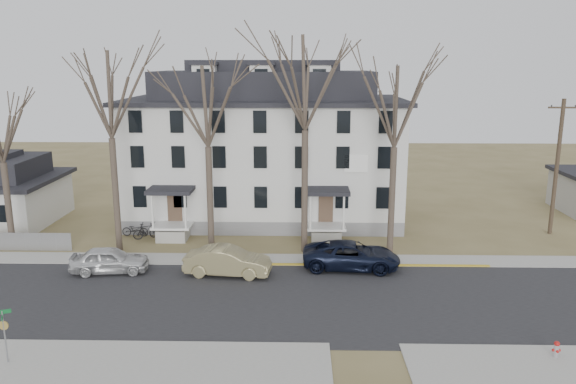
{
  "coord_description": "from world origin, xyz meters",
  "views": [
    {
      "loc": [
        0.7,
        -24.62,
        11.86
      ],
      "look_at": [
        -0.03,
        9.0,
        4.09
      ],
      "focal_mm": 35.0,
      "sensor_mm": 36.0,
      "label": 1
    }
  ],
  "objects_px": {
    "fire_hydrant": "(556,350)",
    "street_sign": "(4,328)",
    "boarding_house": "(265,149)",
    "car_navy": "(351,256)",
    "tree_mid_right": "(396,101)",
    "car_silver": "(110,261)",
    "tree_far_left": "(108,88)",
    "bicycle_right": "(146,232)",
    "tree_center": "(305,76)",
    "bicycle_left": "(135,230)",
    "tree_mid_left": "(207,101)",
    "car_tan": "(228,262)",
    "utility_pole_far": "(557,166)"
  },
  "relations": [
    {
      "from": "tree_center",
      "to": "car_silver",
      "type": "xyz_separation_m",
      "value": [
        -11.23,
        -4.09,
        -10.33
      ]
    },
    {
      "from": "tree_mid_left",
      "to": "fire_hydrant",
      "type": "relative_size",
      "value": 16.3
    },
    {
      "from": "car_silver",
      "to": "bicycle_left",
      "type": "height_order",
      "value": "car_silver"
    },
    {
      "from": "tree_center",
      "to": "tree_far_left",
      "type": "bearing_deg",
      "value": 180.0
    },
    {
      "from": "tree_mid_left",
      "to": "tree_mid_right",
      "type": "relative_size",
      "value": 1.0
    },
    {
      "from": "tree_center",
      "to": "bicycle_left",
      "type": "bearing_deg",
      "value": 166.65
    },
    {
      "from": "tree_center",
      "to": "bicycle_left",
      "type": "relative_size",
      "value": 7.92
    },
    {
      "from": "car_silver",
      "to": "street_sign",
      "type": "distance_m",
      "value": 10.14
    },
    {
      "from": "car_tan",
      "to": "tree_mid_left",
      "type": "bearing_deg",
      "value": 26.47
    },
    {
      "from": "bicycle_left",
      "to": "tree_far_left",
      "type": "bearing_deg",
      "value": 178.98
    },
    {
      "from": "tree_mid_left",
      "to": "bicycle_left",
      "type": "xyz_separation_m",
      "value": [
        -5.77,
        2.79,
        -9.11
      ]
    },
    {
      "from": "car_navy",
      "to": "bicycle_right",
      "type": "height_order",
      "value": "car_navy"
    },
    {
      "from": "tree_far_left",
      "to": "tree_center",
      "type": "distance_m",
      "value": 12.02
    },
    {
      "from": "car_tan",
      "to": "bicycle_left",
      "type": "bearing_deg",
      "value": 52.11
    },
    {
      "from": "car_navy",
      "to": "fire_hydrant",
      "type": "distance_m",
      "value": 12.64
    },
    {
      "from": "car_tan",
      "to": "bicycle_right",
      "type": "height_order",
      "value": "car_tan"
    },
    {
      "from": "boarding_house",
      "to": "street_sign",
      "type": "xyz_separation_m",
      "value": [
        -9.05,
        -22.32,
        -3.8
      ]
    },
    {
      "from": "bicycle_left",
      "to": "street_sign",
      "type": "relative_size",
      "value": 0.79
    },
    {
      "from": "tree_mid_right",
      "to": "car_silver",
      "type": "relative_size",
      "value": 2.89
    },
    {
      "from": "boarding_house",
      "to": "bicycle_right",
      "type": "xyz_separation_m",
      "value": [
        -7.85,
        -5.9,
        -4.84
      ]
    },
    {
      "from": "boarding_house",
      "to": "car_navy",
      "type": "xyz_separation_m",
      "value": [
        5.75,
        -11.25,
        -4.59
      ]
    },
    {
      "from": "tree_center",
      "to": "fire_hydrant",
      "type": "height_order",
      "value": "tree_center"
    },
    {
      "from": "tree_far_left",
      "to": "utility_pole_far",
      "type": "distance_m",
      "value": 30.29
    },
    {
      "from": "tree_far_left",
      "to": "tree_mid_right",
      "type": "xyz_separation_m",
      "value": [
        17.5,
        0.0,
        -0.74
      ]
    },
    {
      "from": "utility_pole_far",
      "to": "bicycle_left",
      "type": "distance_m",
      "value": 29.63
    },
    {
      "from": "tree_far_left",
      "to": "boarding_house",
      "type": "bearing_deg",
      "value": 42.18
    },
    {
      "from": "bicycle_left",
      "to": "boarding_house",
      "type": "bearing_deg",
      "value": -54.85
    },
    {
      "from": "fire_hydrant",
      "to": "street_sign",
      "type": "xyz_separation_m",
      "value": [
        -22.28,
        -0.89,
        1.18
      ]
    },
    {
      "from": "bicycle_right",
      "to": "boarding_house",
      "type": "bearing_deg",
      "value": -80.66
    },
    {
      "from": "boarding_house",
      "to": "car_tan",
      "type": "bearing_deg",
      "value": -96.38
    },
    {
      "from": "bicycle_left",
      "to": "bicycle_right",
      "type": "distance_m",
      "value": 1.07
    },
    {
      "from": "tree_mid_right",
      "to": "car_navy",
      "type": "bearing_deg",
      "value": -131.62
    },
    {
      "from": "tree_far_left",
      "to": "tree_mid_right",
      "type": "distance_m",
      "value": 17.52
    },
    {
      "from": "car_tan",
      "to": "car_silver",
      "type": "bearing_deg",
      "value": 94.19
    },
    {
      "from": "tree_center",
      "to": "utility_pole_far",
      "type": "bearing_deg",
      "value": 13.5
    },
    {
      "from": "car_navy",
      "to": "street_sign",
      "type": "distance_m",
      "value": 18.5
    },
    {
      "from": "bicycle_left",
      "to": "car_silver",
      "type": "bearing_deg",
      "value": -171.84
    },
    {
      "from": "utility_pole_far",
      "to": "car_navy",
      "type": "distance_m",
      "value": 16.97
    },
    {
      "from": "utility_pole_far",
      "to": "car_silver",
      "type": "bearing_deg",
      "value": -163.9
    },
    {
      "from": "tree_far_left",
      "to": "tree_mid_left",
      "type": "height_order",
      "value": "tree_far_left"
    },
    {
      "from": "tree_center",
      "to": "fire_hydrant",
      "type": "distance_m",
      "value": 19.88
    },
    {
      "from": "bicycle_left",
      "to": "bicycle_right",
      "type": "xyz_separation_m",
      "value": [
        0.92,
        -0.54,
        0.05
      ]
    },
    {
      "from": "fire_hydrant",
      "to": "tree_center",
      "type": "bearing_deg",
      "value": 127.62
    },
    {
      "from": "tree_far_left",
      "to": "bicycle_left",
      "type": "relative_size",
      "value": 7.39
    },
    {
      "from": "utility_pole_far",
      "to": "car_navy",
      "type": "height_order",
      "value": "utility_pole_far"
    },
    {
      "from": "utility_pole_far",
      "to": "tree_far_left",
      "type": "bearing_deg",
      "value": -171.9
    },
    {
      "from": "bicycle_right",
      "to": "street_sign",
      "type": "xyz_separation_m",
      "value": [
        -1.2,
        -16.42,
        1.03
      ]
    },
    {
      "from": "boarding_house",
      "to": "tree_center",
      "type": "distance_m",
      "value": 10.39
    },
    {
      "from": "tree_far_left",
      "to": "fire_hydrant",
      "type": "height_order",
      "value": "tree_far_left"
    },
    {
      "from": "tree_mid_right",
      "to": "car_silver",
      "type": "height_order",
      "value": "tree_mid_right"
    }
  ]
}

